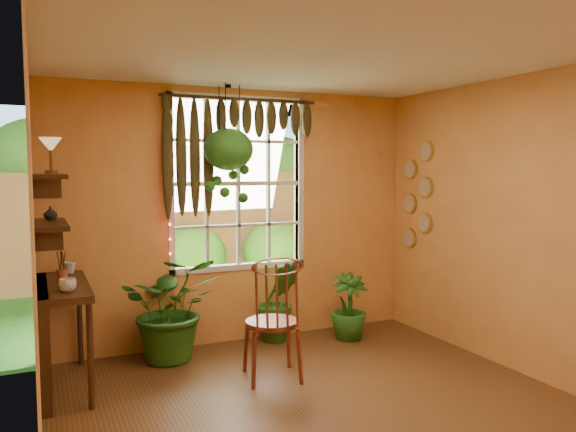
{
  "coord_description": "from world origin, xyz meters",
  "views": [
    {
      "loc": [
        -1.99,
        -3.41,
        1.87
      ],
      "look_at": [
        0.08,
        1.15,
        1.44
      ],
      "focal_mm": 35.0,
      "sensor_mm": 36.0,
      "label": 1
    }
  ],
  "objects_px": {
    "counter_ledge": "(50,325)",
    "hanging_basket": "(228,155)",
    "windsor_chair": "(273,338)",
    "potted_plant_mid": "(279,300)",
    "potted_plant_left": "(172,308)"
  },
  "relations": [
    {
      "from": "counter_ledge",
      "to": "hanging_basket",
      "type": "xyz_separation_m",
      "value": [
        1.72,
        0.41,
        1.44
      ]
    },
    {
      "from": "windsor_chair",
      "to": "hanging_basket",
      "type": "xyz_separation_m",
      "value": [
        -0.08,
        0.97,
        1.63
      ]
    },
    {
      "from": "potted_plant_mid",
      "to": "hanging_basket",
      "type": "height_order",
      "value": "hanging_basket"
    },
    {
      "from": "potted_plant_left",
      "to": "potted_plant_mid",
      "type": "height_order",
      "value": "potted_plant_left"
    },
    {
      "from": "windsor_chair",
      "to": "potted_plant_mid",
      "type": "xyz_separation_m",
      "value": [
        0.49,
        1.0,
        0.07
      ]
    },
    {
      "from": "potted_plant_left",
      "to": "potted_plant_mid",
      "type": "relative_size",
      "value": 1.17
    },
    {
      "from": "potted_plant_left",
      "to": "counter_ledge",
      "type": "bearing_deg",
      "value": -164.17
    },
    {
      "from": "hanging_basket",
      "to": "potted_plant_left",
      "type": "bearing_deg",
      "value": -170.82
    },
    {
      "from": "windsor_chair",
      "to": "potted_plant_mid",
      "type": "bearing_deg",
      "value": 74.73
    },
    {
      "from": "potted_plant_mid",
      "to": "hanging_basket",
      "type": "distance_m",
      "value": 1.65
    },
    {
      "from": "windsor_chair",
      "to": "hanging_basket",
      "type": "height_order",
      "value": "hanging_basket"
    },
    {
      "from": "counter_ledge",
      "to": "potted_plant_mid",
      "type": "xyz_separation_m",
      "value": [
        2.28,
        0.44,
        -0.11
      ]
    },
    {
      "from": "counter_ledge",
      "to": "potted_plant_left",
      "type": "distance_m",
      "value": 1.14
    },
    {
      "from": "potted_plant_mid",
      "to": "hanging_basket",
      "type": "bearing_deg",
      "value": -176.63
    },
    {
      "from": "counter_ledge",
      "to": "potted_plant_left",
      "type": "relative_size",
      "value": 1.16
    }
  ]
}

